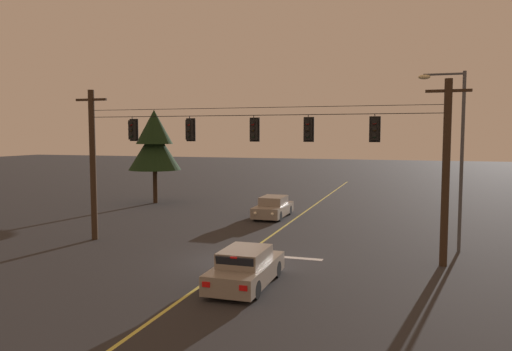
{
  "coord_description": "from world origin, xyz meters",
  "views": [
    {
      "loc": [
        7.32,
        -19.84,
        5.53
      ],
      "look_at": [
        0.0,
        3.05,
        3.52
      ],
      "focal_mm": 34.73,
      "sensor_mm": 36.0,
      "label": 1
    }
  ],
  "objects": [
    {
      "name": "street_lamp_corner",
      "position": [
        9.14,
        4.91,
        5.03
      ],
      "size": [
        2.11,
        0.3,
        8.43
      ],
      "color": "#4C4F54",
      "rests_on": "ground"
    },
    {
      "name": "signal_span_assembly",
      "position": [
        0.0,
        2.05,
        4.06
      ],
      "size": [
        19.0,
        0.32,
        7.8
      ],
      "color": "#38281C",
      "rests_on": "ground"
    },
    {
      "name": "car_oncoming_lead",
      "position": [
        -1.56,
        11.67,
        0.65
      ],
      "size": [
        1.8,
        4.42,
        1.39
      ],
      "color": "gray",
      "rests_on": "ground"
    },
    {
      "name": "ground_plane",
      "position": [
        0.0,
        0.0,
        0.0
      ],
      "size": [
        180.0,
        180.0,
        0.0
      ],
      "primitive_type": "plane",
      "color": "#28282B"
    },
    {
      "name": "traffic_light_left_inner",
      "position": [
        -3.05,
        2.03,
        5.75
      ],
      "size": [
        0.48,
        0.41,
        1.22
      ],
      "color": "black"
    },
    {
      "name": "traffic_light_leftmost",
      "position": [
        -6.21,
        2.03,
        5.75
      ],
      "size": [
        0.48,
        0.41,
        1.22
      ],
      "color": "black"
    },
    {
      "name": "traffic_light_centre",
      "position": [
        0.21,
        2.03,
        5.75
      ],
      "size": [
        0.48,
        0.41,
        1.22
      ],
      "color": "black"
    },
    {
      "name": "traffic_light_rightmost",
      "position": [
        5.68,
        2.03,
        5.75
      ],
      "size": [
        0.48,
        0.41,
        1.22
      ],
      "color": "black"
    },
    {
      "name": "lane_centre_stripe",
      "position": [
        0.0,
        8.05,
        0.0
      ],
      "size": [
        0.14,
        60.0,
        0.01
      ],
      "primitive_type": "cube",
      "color": "#D1C64C",
      "rests_on": "ground"
    },
    {
      "name": "stop_bar_paint",
      "position": [
        1.9,
        1.45,
        0.0
      ],
      "size": [
        3.4,
        0.36,
        0.01
      ],
      "primitive_type": "cube",
      "color": "silver",
      "rests_on": "ground"
    },
    {
      "name": "tree_verge_near",
      "position": [
        -12.47,
        15.39,
        4.83
      ],
      "size": [
        4.16,
        4.16,
        7.47
      ],
      "color": "#332316",
      "rests_on": "ground"
    },
    {
      "name": "car_waiting_near_lane",
      "position": [
        1.56,
        -3.07,
        0.65
      ],
      "size": [
        1.8,
        4.33,
        1.39
      ],
      "color": "gray",
      "rests_on": "ground"
    },
    {
      "name": "traffic_light_right_inner",
      "position": [
        2.77,
        2.03,
        5.75
      ],
      "size": [
        0.48,
        0.41,
        1.22
      ],
      "color": "black"
    }
  ]
}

